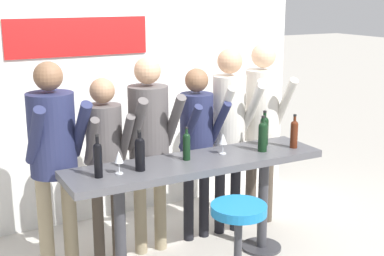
# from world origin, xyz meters

# --- Properties ---
(back_wall) EXTENTS (3.78, 0.12, 2.74)m
(back_wall) POSITION_xyz_m (-0.01, 1.42, 1.37)
(back_wall) COLOR silver
(back_wall) RESTS_ON ground_plane
(tasting_table) EXTENTS (2.18, 0.54, 0.95)m
(tasting_table) POSITION_xyz_m (0.00, 0.00, 0.78)
(tasting_table) COLOR #4C4C51
(tasting_table) RESTS_ON ground_plane
(bar_stool) EXTENTS (0.44, 0.44, 0.77)m
(bar_stool) POSITION_xyz_m (0.03, -0.60, 0.51)
(bar_stool) COLOR #333338
(bar_stool) RESTS_ON ground_plane
(person_far_left) EXTENTS (0.47, 0.58, 1.76)m
(person_far_left) POSITION_xyz_m (-1.04, 0.48, 1.09)
(person_far_left) COLOR gray
(person_far_left) RESTS_ON ground_plane
(person_left) EXTENTS (0.38, 0.50, 1.60)m
(person_left) POSITION_xyz_m (-0.62, 0.47, 1.00)
(person_left) COLOR #473D33
(person_left) RESTS_ON ground_plane
(person_center_left) EXTENTS (0.42, 0.54, 1.75)m
(person_center_left) POSITION_xyz_m (-0.23, 0.43, 1.09)
(person_center_left) COLOR gray
(person_center_left) RESTS_ON ground_plane
(person_center) EXTENTS (0.36, 0.48, 1.62)m
(person_center) POSITION_xyz_m (0.25, 0.46, 1.02)
(person_center) COLOR black
(person_center) RESTS_ON ground_plane
(person_center_right) EXTENTS (0.39, 0.54, 1.78)m
(person_center_right) POSITION_xyz_m (0.59, 0.45, 1.13)
(person_center_right) COLOR black
(person_center_right) RESTS_ON ground_plane
(person_right) EXTENTS (0.47, 0.60, 1.81)m
(person_right) POSITION_xyz_m (0.98, 0.49, 1.14)
(person_right) COLOR #473D33
(person_right) RESTS_ON ground_plane
(wine_bottle_0) EXTENTS (0.08, 0.08, 0.31)m
(wine_bottle_0) POSITION_xyz_m (0.74, 0.11, 1.09)
(wine_bottle_0) COLOR black
(wine_bottle_0) RESTS_ON tasting_table
(wine_bottle_1) EXTENTS (0.08, 0.08, 0.31)m
(wine_bottle_1) POSITION_xyz_m (0.62, -0.05, 1.09)
(wine_bottle_1) COLOR black
(wine_bottle_1) RESTS_ON tasting_table
(wine_bottle_2) EXTENTS (0.08, 0.08, 0.32)m
(wine_bottle_2) POSITION_xyz_m (-0.51, -0.03, 1.09)
(wine_bottle_2) COLOR black
(wine_bottle_2) RESTS_ON tasting_table
(wine_bottle_3) EXTENTS (0.06, 0.06, 0.27)m
(wine_bottle_3) POSITION_xyz_m (-0.07, 0.04, 1.07)
(wine_bottle_3) COLOR black
(wine_bottle_3) RESTS_ON tasting_table
(wine_bottle_4) EXTENTS (0.07, 0.07, 0.30)m
(wine_bottle_4) POSITION_xyz_m (0.92, -0.09, 1.08)
(wine_bottle_4) COLOR #4C1E0F
(wine_bottle_4) RESTS_ON tasting_table
(wine_bottle_5) EXTENTS (0.06, 0.06, 0.33)m
(wine_bottle_5) POSITION_xyz_m (-0.84, -0.03, 1.09)
(wine_bottle_5) COLOR black
(wine_bottle_5) RESTS_ON tasting_table
(wine_glass_0) EXTENTS (0.07, 0.07, 0.18)m
(wine_glass_0) POSITION_xyz_m (0.28, 0.05, 1.07)
(wine_glass_0) COLOR silver
(wine_glass_0) RESTS_ON tasting_table
(wine_glass_1) EXTENTS (0.07, 0.07, 0.18)m
(wine_glass_1) POSITION_xyz_m (-0.68, -0.03, 1.07)
(wine_glass_1) COLOR silver
(wine_glass_1) RESTS_ON tasting_table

